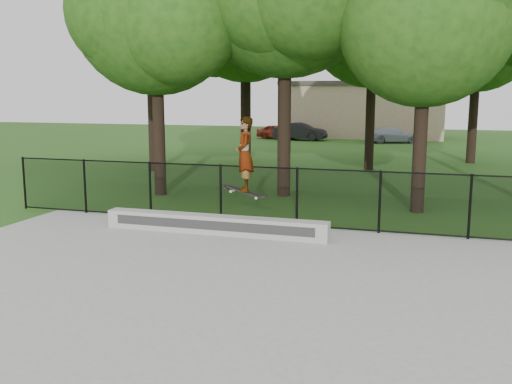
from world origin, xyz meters
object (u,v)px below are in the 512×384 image
car_c (393,135)px  skater_airborne (245,156)px  grind_ledge (214,225)px  car_a (278,132)px  car_b (300,132)px

car_c → skater_airborne: size_ratio=1.84×
grind_ledge → skater_airborne: size_ratio=2.94×
grind_ledge → car_c: (2.31, 28.13, 0.26)m
grind_ledge → skater_airborne: bearing=-13.9°
skater_airborne → car_c: bearing=87.0°
car_a → skater_airborne: 30.44m
grind_ledge → car_a: bearing=102.0°
grind_ledge → car_c: car_c is taller
car_b → car_c: bearing=-88.2°
grind_ledge → skater_airborne: (0.83, -0.20, 1.69)m
grind_ledge → car_c: bearing=85.3°
car_b → car_c: car_b is taller
car_b → skater_airborne: bearing=-164.7°
car_c → car_a: bearing=61.2°
car_b → skater_airborne: (5.14, -28.72, 1.33)m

